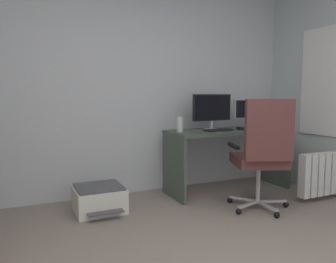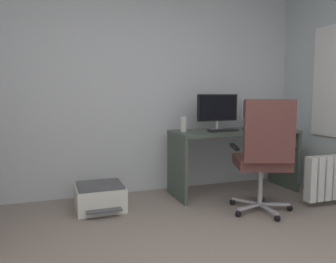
# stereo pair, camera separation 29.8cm
# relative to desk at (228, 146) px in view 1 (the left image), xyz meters

# --- Properties ---
(wall_back) EXTENTS (4.46, 0.10, 2.79)m
(wall_back) POSITION_rel_desk_xyz_m (-1.22, 0.46, 0.85)
(wall_back) COLOR silver
(wall_back) RESTS_ON ground
(desk) EXTENTS (1.47, 0.56, 0.74)m
(desk) POSITION_rel_desk_xyz_m (0.00, 0.00, 0.00)
(desk) COLOR #445045
(desk) RESTS_ON ground
(monitor_main) EXTENTS (0.51, 0.18, 0.42)m
(monitor_main) POSITION_rel_desk_xyz_m (-0.18, 0.08, 0.44)
(monitor_main) COLOR #B2B5B7
(monitor_main) RESTS_ON desk
(monitor_secondary) EXTENTS (0.39, 0.18, 0.35)m
(monitor_secondary) POSITION_rel_desk_xyz_m (0.36, 0.08, 0.41)
(monitor_secondary) COLOR #B2B5B7
(monitor_secondary) RESTS_ON desk
(keyboard) EXTENTS (0.35, 0.15, 0.02)m
(keyboard) POSITION_rel_desk_xyz_m (-0.19, -0.07, 0.21)
(keyboard) COLOR black
(keyboard) RESTS_ON desk
(computer_mouse) EXTENTS (0.08, 0.11, 0.03)m
(computer_mouse) POSITION_rel_desk_xyz_m (0.11, -0.09, 0.21)
(computer_mouse) COLOR black
(computer_mouse) RESTS_ON desk
(desktop_speaker) EXTENTS (0.07, 0.07, 0.17)m
(desktop_speaker) POSITION_rel_desk_xyz_m (-0.63, 0.04, 0.28)
(desktop_speaker) COLOR silver
(desktop_speaker) RESTS_ON desk
(office_chair) EXTENTS (0.65, 0.67, 1.12)m
(office_chair) POSITION_rel_desk_xyz_m (-0.13, -0.75, 0.06)
(office_chair) COLOR #B7BABC
(office_chair) RESTS_ON ground
(printer) EXTENTS (0.48, 0.52, 0.26)m
(printer) POSITION_rel_desk_xyz_m (-1.58, -0.07, -0.42)
(printer) COLOR silver
(printer) RESTS_ON ground
(radiator) EXTENTS (0.98, 0.10, 0.47)m
(radiator) POSITION_rel_desk_xyz_m (0.91, -0.74, -0.25)
(radiator) COLOR white
(radiator) RESTS_ON ground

